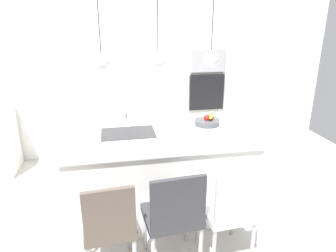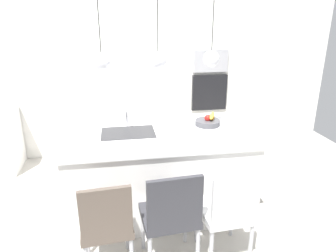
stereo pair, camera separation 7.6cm
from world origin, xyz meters
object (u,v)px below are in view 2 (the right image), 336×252
fruit_bowl (208,122)px  oven (209,92)px  chair_middle (171,214)px  chair_far (227,210)px  chair_near (107,223)px  microwave (211,61)px

fruit_bowl → oven: size_ratio=0.50×
chair_middle → chair_far: (0.49, -0.00, -0.01)m
chair_near → chair_middle: size_ratio=0.96×
fruit_bowl → oven: 1.56m
microwave → chair_near: bearing=-122.7°
microwave → fruit_bowl: bearing=-107.2°
microwave → oven: (0.00, 0.00, -0.50)m
fruit_bowl → chair_far: fruit_bowl is taller
microwave → chair_far: microwave is taller
oven → chair_near: size_ratio=0.63×
oven → chair_far: oven is taller
chair_near → microwave: bearing=57.3°
fruit_bowl → microwave: size_ratio=0.52×
microwave → chair_far: size_ratio=0.60×
chair_near → oven: bearing=57.3°
microwave → chair_middle: 2.85m
microwave → oven: size_ratio=0.96×
chair_middle → oven: bearing=66.9°
oven → chair_near: oven is taller
fruit_bowl → microwave: 1.63m
oven → chair_far: (-0.56, -2.48, -0.44)m
chair_near → chair_far: (1.03, -0.00, 0.02)m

